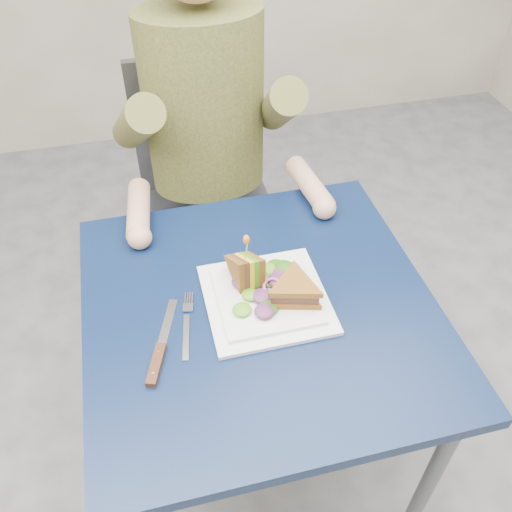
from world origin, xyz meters
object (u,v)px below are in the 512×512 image
object	(u,v)px
table	(260,328)
plate	(266,298)
chair	(206,181)
sandwich_upright	(247,271)
sandwich_flat	(295,290)
diner	(204,92)
fork	(187,326)
knife	(158,356)

from	to	relation	value
table	plate	bearing A→B (deg)	24.53
table	chair	xyz separation A→B (m)	(0.00, 0.74, -0.11)
chair	sandwich_upright	size ratio (longest dim) A/B	7.44
table	sandwich_flat	size ratio (longest dim) A/B	4.67
plate	chair	bearing A→B (deg)	91.20
table	sandwich_upright	bearing A→B (deg)	107.23
diner	sandwich_upright	bearing A→B (deg)	-91.61
table	sandwich_upright	size ratio (longest dim) A/B	6.00
chair	fork	world-z (taller)	chair
chair	plate	world-z (taller)	chair
diner	sandwich_upright	world-z (taller)	diner
fork	table	bearing A→B (deg)	8.51
table	sandwich_upright	distance (m)	0.14
knife	sandwich_upright	bearing A→B (deg)	33.52
diner	plate	distance (m)	0.64
sandwich_upright	fork	world-z (taller)	sandwich_upright
plate	knife	bearing A→B (deg)	-158.60
sandwich_upright	knife	world-z (taller)	sandwich_upright
sandwich_flat	knife	size ratio (longest dim) A/B	0.74
diner	knife	size ratio (longest dim) A/B	3.46
diner	knife	world-z (taller)	diner
diner	plate	world-z (taller)	diner
chair	sandwich_flat	bearing A→B (deg)	-84.69
sandwich_flat	sandwich_upright	xyz separation A→B (m)	(-0.09, 0.07, 0.01)
chair	knife	world-z (taller)	chair
table	diner	world-z (taller)	diner
table	plate	world-z (taller)	plate
sandwich_flat	diner	bearing A→B (deg)	96.23
knife	diner	bearing A→B (deg)	72.32
plate	sandwich_upright	distance (m)	0.07
sandwich_flat	fork	bearing A→B (deg)	-178.44
fork	plate	bearing A→B (deg)	9.99
diner	plate	xyz separation A→B (m)	(0.02, -0.62, -0.18)
chair	sandwich_flat	xyz separation A→B (m)	(0.07, -0.76, 0.23)
plate	table	bearing A→B (deg)	-155.47
table	chair	size ratio (longest dim) A/B	0.81
plate	sandwich_upright	size ratio (longest dim) A/B	2.08
chair	fork	size ratio (longest dim) A/B	5.21
chair	diner	xyz separation A→B (m)	(-0.00, -0.11, 0.37)
chair	fork	xyz separation A→B (m)	(-0.16, -0.76, 0.19)
sandwich_flat	fork	world-z (taller)	sandwich_flat
plate	fork	world-z (taller)	plate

